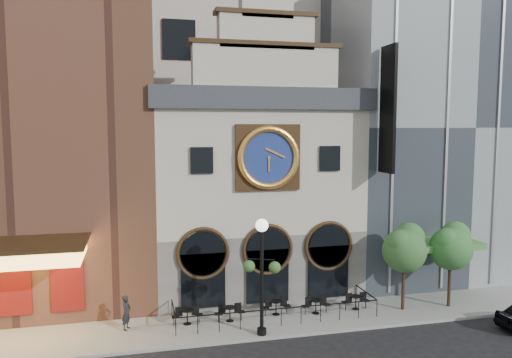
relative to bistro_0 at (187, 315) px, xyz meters
The scene contains 16 objects.
ground 5.29m from the bistro_0, 28.65° to the right, with size 120.00×120.00×0.00m, color black.
sidewalk 4.64m from the bistro_0, ahead, with size 44.00×5.00×0.15m, color gray.
clock_building 9.29m from the bistro_0, 48.98° to the left, with size 12.60×8.78×18.65m.
theater_building 16.41m from the bistro_0, 138.43° to the left, with size 14.00×15.60×25.00m.
retail_building 21.37m from the bistro_0, 22.98° to the left, with size 14.00×14.40×20.00m.
office_tower 26.51m from the bistro_0, 75.21° to the left, with size 20.00×16.00×40.00m, color beige.
cafe_railing 4.61m from the bistro_0, ahead, with size 10.60×2.60×0.90m, color black, non-canonical shape.
bistro_0 is the anchor object (origin of this frame).
bistro_1 2.20m from the bistro_0, ahead, with size 1.58×0.68×0.90m.
bistro_2 4.77m from the bistro_0, ahead, with size 1.58×0.68×0.90m.
bistro_3 6.91m from the bistro_0, ahead, with size 1.58×0.68×0.90m.
bistro_4 9.28m from the bistro_0, ahead, with size 1.58×0.68×0.90m.
pedestrian 3.03m from the bistro_0, behind, with size 0.63×0.41×1.73m, color black.
lamppost 5.04m from the bistro_0, 32.04° to the right, with size 1.73×1.06×5.70m.
tree_left 12.25m from the bistro_0, ahead, with size 2.49×2.39×4.79m.
tree_right 14.97m from the bistro_0, ahead, with size 2.48×2.39×4.77m.
Camera 1 is at (-6.97, -22.21, 10.17)m, focal length 35.00 mm.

